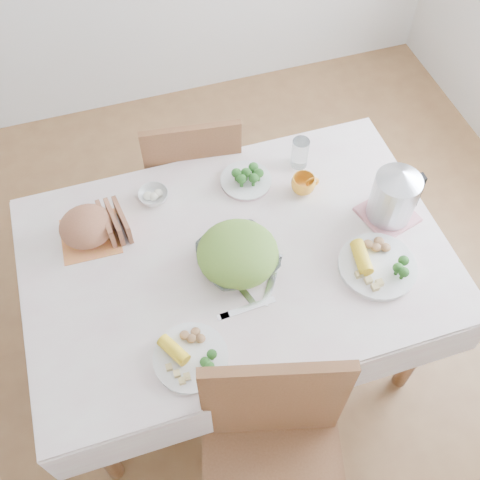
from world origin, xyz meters
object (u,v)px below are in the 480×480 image
object	(u,v)px
chair_far	(192,171)
yellow_mug	(303,184)
electric_kettle	(394,195)
salad_bowl	(238,258)
dinner_plate_right	(377,266)
dining_table	(237,306)
dinner_plate_left	(191,358)

from	to	relation	value
chair_far	yellow_mug	world-z (taller)	chair_far
yellow_mug	electric_kettle	xyz separation A→B (m)	(0.26, -0.21, 0.08)
salad_bowl	dinner_plate_right	xyz separation A→B (m)	(0.46, -0.17, -0.02)
dining_table	dinner_plate_right	distance (m)	0.64
yellow_mug	dinner_plate_right	bearing A→B (deg)	-73.47
dining_table	salad_bowl	world-z (taller)	salad_bowl
dining_table	dinner_plate_right	bearing A→B (deg)	-23.93
electric_kettle	salad_bowl	bearing A→B (deg)	170.39
chair_far	yellow_mug	xyz separation A→B (m)	(0.33, -0.49, 0.33)
dining_table	salad_bowl	xyz separation A→B (m)	(-0.01, -0.04, 0.42)
dinner_plate_right	dining_table	bearing A→B (deg)	156.07
dinner_plate_left	chair_far	bearing A→B (deg)	76.19
chair_far	salad_bowl	size ratio (longest dim) A/B	3.46
dinner_plate_left	dinner_plate_right	world-z (taller)	dinner_plate_right
dining_table	chair_far	xyz separation A→B (m)	(-0.00, 0.69, 0.09)
dining_table	electric_kettle	bearing A→B (deg)	-0.24
chair_far	dinner_plate_right	size ratio (longest dim) A/B	3.35
chair_far	dinner_plate_left	xyz separation A→B (m)	(-0.25, -1.02, 0.31)
dining_table	electric_kettle	size ratio (longest dim) A/B	6.04
dinner_plate_left	electric_kettle	bearing A→B (deg)	21.29
dining_table	dinner_plate_right	xyz separation A→B (m)	(0.45, -0.20, 0.40)
chair_far	dinner_plate_right	distance (m)	1.05
salad_bowl	electric_kettle	world-z (taller)	electric_kettle
dinner_plate_right	dinner_plate_left	bearing A→B (deg)	-169.54
chair_far	salad_bowl	xyz separation A→B (m)	(-0.00, -0.73, 0.33)
dining_table	dinner_plate_right	size ratio (longest dim) A/B	5.08
dining_table	electric_kettle	world-z (taller)	electric_kettle
dining_table	dinner_plate_right	world-z (taller)	dinner_plate_right
dinner_plate_left	yellow_mug	xyz separation A→B (m)	(0.59, 0.54, 0.03)
chair_far	electric_kettle	bearing A→B (deg)	137.77
dinner_plate_left	dinner_plate_right	distance (m)	0.72
dining_table	electric_kettle	xyz separation A→B (m)	(0.59, -0.00, 0.51)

